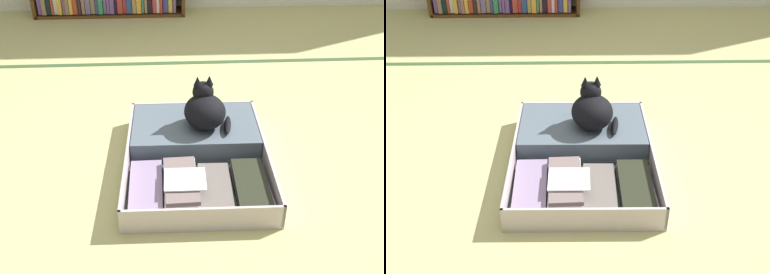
% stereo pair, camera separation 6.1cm
% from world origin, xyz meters
% --- Properties ---
extents(ground_plane, '(10.00, 10.00, 0.00)m').
position_xyz_m(ground_plane, '(0.00, 0.00, 0.00)').
color(ground_plane, tan).
extents(tatami_border, '(4.80, 0.05, 0.00)m').
position_xyz_m(tatami_border, '(0.00, 1.16, 0.00)').
color(tatami_border, '#344E2B').
rests_on(tatami_border, ground_plane).
extents(open_suitcase, '(0.66, 0.86, 0.12)m').
position_xyz_m(open_suitcase, '(0.04, 0.01, 0.05)').
color(open_suitcase, '#BFAFB0').
rests_on(open_suitcase, ground_plane).
extents(black_cat, '(0.25, 0.24, 0.25)m').
position_xyz_m(black_cat, '(0.09, 0.14, 0.20)').
color(black_cat, black).
rests_on(black_cat, open_suitcase).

